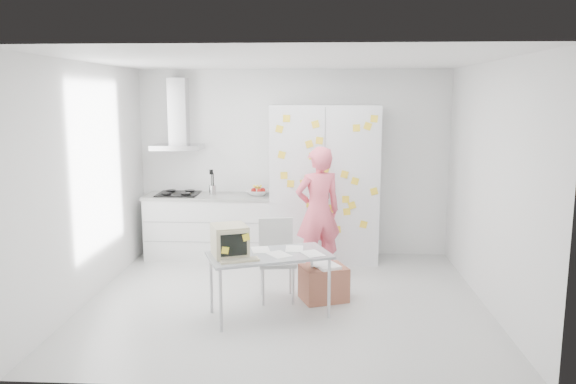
# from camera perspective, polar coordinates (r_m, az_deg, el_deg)

# --- Properties ---
(floor) EXTENTS (4.50, 4.00, 0.02)m
(floor) POSITION_cam_1_polar(r_m,az_deg,el_deg) (6.60, -0.26, -10.97)
(floor) COLOR silver
(floor) RESTS_ON ground
(walls) EXTENTS (4.52, 4.01, 2.70)m
(walls) POSITION_cam_1_polar(r_m,az_deg,el_deg) (6.96, 0.09, 1.70)
(walls) COLOR white
(walls) RESTS_ON ground
(ceiling) EXTENTS (4.50, 4.00, 0.02)m
(ceiling) POSITION_cam_1_polar(r_m,az_deg,el_deg) (6.18, -0.28, 13.24)
(ceiling) COLOR white
(ceiling) RESTS_ON walls
(counter_run) EXTENTS (1.84, 0.63, 1.28)m
(counter_run) POSITION_cam_1_polar(r_m,az_deg,el_deg) (8.22, -7.92, -3.36)
(counter_run) COLOR white
(counter_run) RESTS_ON ground
(range_hood) EXTENTS (0.70, 0.48, 1.01)m
(range_hood) POSITION_cam_1_polar(r_m,az_deg,el_deg) (8.25, -11.08, 7.03)
(range_hood) COLOR silver
(range_hood) RESTS_ON walls
(tall_cabinet) EXTENTS (1.50, 0.68, 2.20)m
(tall_cabinet) POSITION_cam_1_polar(r_m,az_deg,el_deg) (7.93, 3.71, 0.85)
(tall_cabinet) COLOR silver
(tall_cabinet) RESTS_ON ground
(person) EXTENTS (0.72, 0.60, 1.69)m
(person) POSITION_cam_1_polar(r_m,az_deg,el_deg) (7.28, 3.08, -1.99)
(person) COLOR #FE6378
(person) RESTS_ON ground
(desk) EXTENTS (1.40, 1.04, 1.01)m
(desk) POSITION_cam_1_polar(r_m,az_deg,el_deg) (5.89, -4.43, -5.65)
(desk) COLOR #9CA0A6
(desk) RESTS_ON ground
(chair) EXTENTS (0.47, 0.47, 0.92)m
(chair) POSITION_cam_1_polar(r_m,az_deg,el_deg) (6.51, -1.18, -6.31)
(chair) COLOR #BABBB8
(chair) RESTS_ON ground
(cardboard_box) EXTENTS (0.60, 0.54, 0.43)m
(cardboard_box) POSITION_cam_1_polar(r_m,az_deg,el_deg) (6.54, 3.64, -9.16)
(cardboard_box) COLOR #A56047
(cardboard_box) RESTS_ON ground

